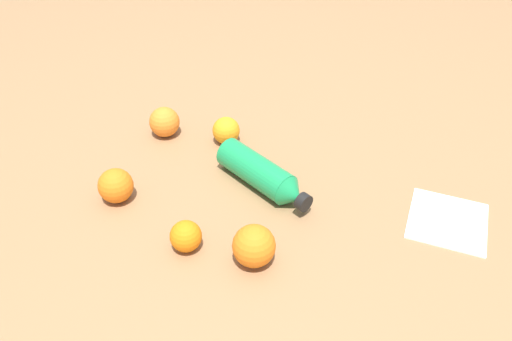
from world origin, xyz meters
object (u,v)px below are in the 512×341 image
Objects in this scene: orange_0 at (186,236)px; orange_3 at (164,122)px; orange_4 at (254,246)px; folded_napkin at (448,220)px; orange_2 at (116,186)px; water_bottle at (263,175)px; orange_1 at (226,130)px.

orange_3 is (-0.40, -0.09, 0.01)m from orange_0.
orange_4 is 0.51× the size of folded_napkin.
orange_4 is (0.19, 0.29, 0.00)m from orange_2.
orange_0 is at bearing 47.73° from orange_2.
water_bottle reaches higher than folded_napkin.
orange_0 is at bearing -83.37° from folded_napkin.
orange_3 is 0.71m from folded_napkin.
orange_1 is at bearing -122.61° from folded_napkin.
water_bottle is 0.33m from orange_3.
orange_3 is 0.49m from orange_4.
orange_2 is 0.71m from folded_napkin.
orange_0 is 0.39× the size of folded_napkin.
water_bottle is 0.20m from orange_1.
orange_1 reaches higher than orange_0.
orange_0 is at bearing -82.30° from water_bottle.
orange_0 is 0.54m from folded_napkin.
water_bottle is at bearing -107.24° from folded_napkin.
orange_3 is (-0.25, 0.07, 0.00)m from orange_2.
orange_0 is 0.22m from orange_2.
orange_0 is 0.76× the size of orange_4.
orange_2 is at bearing -125.81° from water_bottle.
orange_2 is 0.35m from orange_4.
orange_1 is 0.32m from orange_2.
orange_0 is 0.92× the size of orange_1.
orange_4 reaches higher than orange_2.
folded_napkin is at bearing 96.63° from orange_0.
orange_2 reaches higher than orange_0.
folded_napkin is (0.34, 0.63, -0.04)m from orange_3.
orange_1 is 0.56m from folded_napkin.
orange_3 reaches higher than orange_1.
orange_0 is 0.41m from orange_3.
water_bottle is at bearing 95.92° from orange_2.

